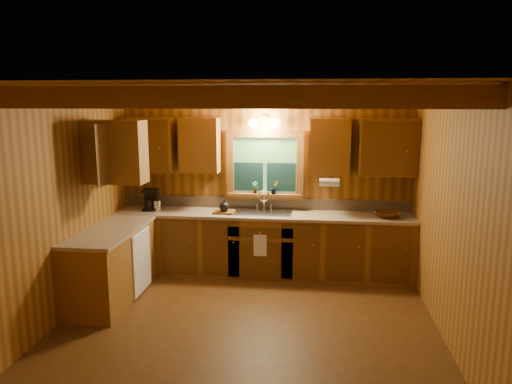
{
  "coord_description": "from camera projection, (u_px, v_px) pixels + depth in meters",
  "views": [
    {
      "loc": [
        0.72,
        -5.09,
        2.46
      ],
      "look_at": [
        0.0,
        0.8,
        1.35
      ],
      "focal_mm": 34.12,
      "sensor_mm": 36.0,
      "label": 1
    }
  ],
  "objects": [
    {
      "name": "wicker_basket",
      "position": [
        388.0,
        215.0,
        6.61
      ],
      "size": [
        0.39,
        0.39,
        0.08
      ],
      "primitive_type": "imported",
      "rotation": [
        0.0,
        0.0,
        0.17
      ],
      "color": "#48230C",
      "rests_on": "countertop"
    },
    {
      "name": "wall_sconce",
      "position": [
        264.0,
        123.0,
        6.81
      ],
      "size": [
        0.45,
        0.21,
        0.17
      ],
      "color": "black",
      "rests_on": "room"
    },
    {
      "name": "coffee_maker",
      "position": [
        150.0,
        199.0,
        7.07
      ],
      "size": [
        0.17,
        0.22,
        0.31
      ],
      "rotation": [
        0.0,
        0.0,
        0.09
      ],
      "color": "black",
      "rests_on": "countertop"
    },
    {
      "name": "teakettle",
      "position": [
        224.0,
        207.0,
        6.86
      ],
      "size": [
        0.14,
        0.14,
        0.17
      ],
      "rotation": [
        0.0,
        0.0,
        -0.23
      ],
      "color": "black",
      "rests_on": "cutting_board"
    },
    {
      "name": "dish_towel",
      "position": [
        260.0,
        245.0,
        6.64
      ],
      "size": [
        0.18,
        0.01,
        0.3
      ],
      "primitive_type": "cube",
      "color": "white",
      "rests_on": "base_cabinets"
    },
    {
      "name": "window_sill",
      "position": [
        264.0,
        195.0,
        7.07
      ],
      "size": [
        1.06,
        0.14,
        0.04
      ],
      "primitive_type": "cube",
      "color": "brown",
      "rests_on": "room"
    },
    {
      "name": "room",
      "position": [
        247.0,
        210.0,
        5.26
      ],
      "size": [
        4.2,
        4.2,
        4.2
      ],
      "color": "#533314",
      "rests_on": "ground"
    },
    {
      "name": "utensil_crock",
      "position": [
        157.0,
        205.0,
        7.04
      ],
      "size": [
        0.12,
        0.12,
        0.34
      ],
      "rotation": [
        0.0,
        0.0,
        0.08
      ],
      "color": "silver",
      "rests_on": "countertop"
    },
    {
      "name": "backsplash",
      "position": [
        265.0,
        203.0,
        7.16
      ],
      "size": [
        4.2,
        0.02,
        0.16
      ],
      "primitive_type": "cube",
      "color": "tan",
      "rests_on": "room"
    },
    {
      "name": "countertop",
      "position": [
        226.0,
        218.0,
        6.66
      ],
      "size": [
        4.2,
        2.24,
        0.04
      ],
      "color": "tan",
      "rests_on": "base_cabinets"
    },
    {
      "name": "base_cabinets",
      "position": [
        225.0,
        250.0,
        6.73
      ],
      "size": [
        4.2,
        2.22,
        0.86
      ],
      "color": "brown",
      "rests_on": "ground"
    },
    {
      "name": "ceiling_beams",
      "position": [
        247.0,
        98.0,
        5.04
      ],
      "size": [
        4.2,
        2.54,
        0.18
      ],
      "color": "brown",
      "rests_on": "room"
    },
    {
      "name": "cutting_board",
      "position": [
        224.0,
        212.0,
        6.87
      ],
      "size": [
        0.31,
        0.23,
        0.03
      ],
      "primitive_type": "cube",
      "rotation": [
        0.0,
        0.0,
        -0.08
      ],
      "color": "#583513",
      "rests_on": "countertop"
    },
    {
      "name": "potted_plant_left",
      "position": [
        255.0,
        187.0,
        7.05
      ],
      "size": [
        0.1,
        0.08,
        0.18
      ],
      "primitive_type": "imported",
      "rotation": [
        0.0,
        0.0,
        -0.15
      ],
      "color": "#583513",
      "rests_on": "window_sill"
    },
    {
      "name": "window",
      "position": [
        265.0,
        166.0,
        7.04
      ],
      "size": [
        1.12,
        0.08,
        1.0
      ],
      "color": "brown",
      "rests_on": "room"
    },
    {
      "name": "potted_plant_right",
      "position": [
        274.0,
        187.0,
        7.01
      ],
      "size": [
        0.13,
        0.12,
        0.2
      ],
      "primitive_type": "imported",
      "rotation": [
        0.0,
        0.0,
        0.42
      ],
      "color": "#583513",
      "rests_on": "window_sill"
    },
    {
      "name": "dishwasher_panel",
      "position": [
        142.0,
        261.0,
        6.26
      ],
      "size": [
        0.02,
        0.6,
        0.8
      ],
      "primitive_type": "cube",
      "color": "white",
      "rests_on": "base_cabinets"
    },
    {
      "name": "sink",
      "position": [
        263.0,
        216.0,
        6.91
      ],
      "size": [
        0.82,
        0.48,
        0.43
      ],
      "color": "silver",
      "rests_on": "countertop"
    },
    {
      "name": "upper_cabinets",
      "position": [
        220.0,
        147.0,
        6.62
      ],
      "size": [
        4.19,
        1.77,
        0.78
      ],
      "color": "brown",
      "rests_on": "room"
    },
    {
      "name": "paper_towel_roll",
      "position": [
        329.0,
        182.0,
        6.63
      ],
      "size": [
        0.27,
        0.11,
        0.11
      ],
      "primitive_type": "cylinder",
      "rotation": [
        0.0,
        1.57,
        0.0
      ],
      "color": "white",
      "rests_on": "upper_cabinets"
    }
  ]
}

